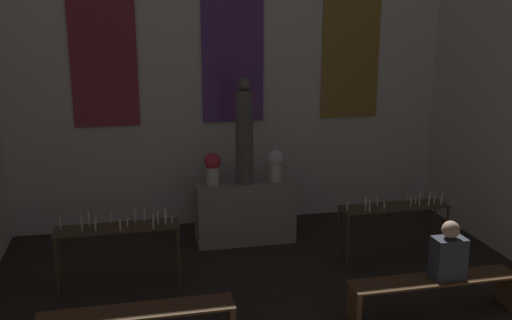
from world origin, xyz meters
name	(u,v)px	position (x,y,z in m)	size (l,w,h in m)	color
wall_back	(232,60)	(0.00, 11.10, 2.68)	(7.27, 0.16, 5.29)	silver
altar	(245,212)	(0.00, 10.15, 0.46)	(1.47, 0.60, 0.91)	gray
statue	(244,134)	(0.00, 10.15, 1.66)	(0.26, 0.26, 1.57)	#5B5651
flower_vase_left	(213,167)	(-0.48, 10.15, 1.19)	(0.25, 0.25, 0.48)	beige
flower_vase_right	(275,163)	(0.48, 10.15, 1.19)	(0.25, 0.25, 0.48)	beige
candle_rack_left	(118,234)	(-1.84, 8.93, 0.71)	(1.51, 0.39, 1.02)	#473823
candle_rack_right	(394,213)	(1.86, 8.93, 0.71)	(1.51, 0.39, 1.01)	#473823
pew_back_right	(433,288)	(1.66, 7.46, 0.33)	(1.98, 0.36, 0.45)	brown
person_seated	(449,253)	(1.81, 7.46, 0.74)	(0.36, 0.24, 0.68)	#383D47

